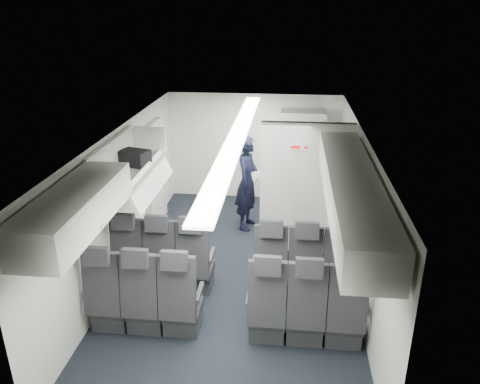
% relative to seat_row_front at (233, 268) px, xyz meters
% --- Properties ---
extents(cabin_shell, '(3.41, 6.01, 2.16)m').
position_rel_seat_row_front_xyz_m(cabin_shell, '(0.00, 0.53, 0.72)').
color(cabin_shell, black).
rests_on(cabin_shell, ground).
extents(seat_row_front, '(3.33, 0.56, 1.24)m').
position_rel_seat_row_front_xyz_m(seat_row_front, '(0.00, 0.00, 0.00)').
color(seat_row_front, black).
rests_on(seat_row_front, cabin_shell).
extents(seat_row_mid, '(3.33, 0.56, 1.24)m').
position_rel_seat_row_front_xyz_m(seat_row_mid, '(0.00, -0.90, 0.00)').
color(seat_row_mid, black).
rests_on(seat_row_mid, cabin_shell).
extents(overhead_bin_left_rear, '(0.53, 1.80, 0.40)m').
position_rel_seat_row_front_xyz_m(overhead_bin_left_rear, '(-1.40, -1.47, 1.46)').
color(overhead_bin_left_rear, silver).
rests_on(overhead_bin_left_rear, cabin_shell).
extents(overhead_bin_left_front_open, '(0.64, 1.70, 0.72)m').
position_rel_seat_row_front_xyz_m(overhead_bin_left_front_open, '(-1.44, 0.28, 1.33)').
color(overhead_bin_left_front_open, '#9E9E93').
rests_on(overhead_bin_left_front_open, cabin_shell).
extents(overhead_bin_right_rear, '(0.53, 1.80, 0.40)m').
position_rel_seat_row_front_xyz_m(overhead_bin_right_rear, '(1.40, -1.47, 1.46)').
color(overhead_bin_right_rear, silver).
rests_on(overhead_bin_right_rear, cabin_shell).
extents(overhead_bin_right_front, '(0.53, 1.70, 0.40)m').
position_rel_seat_row_front_xyz_m(overhead_bin_right_front, '(1.40, 0.28, 1.46)').
color(overhead_bin_right_front, silver).
rests_on(overhead_bin_right_front, cabin_shell).
extents(bulkhead_partition, '(1.40, 0.15, 2.13)m').
position_rel_seat_row_front_xyz_m(bulkhead_partition, '(0.98, 1.33, 0.67)').
color(bulkhead_partition, silver).
rests_on(bulkhead_partition, cabin_shell).
extents(galley_unit, '(0.85, 0.52, 1.90)m').
position_rel_seat_row_front_xyz_m(galley_unit, '(0.95, 3.25, 0.55)').
color(galley_unit, '#939399').
rests_on(galley_unit, cabin_shell).
extents(boarding_door, '(0.12, 1.27, 1.86)m').
position_rel_seat_row_front_xyz_m(boarding_door, '(-1.64, 2.09, 0.55)').
color(boarding_door, silver).
rests_on(boarding_door, cabin_shell).
extents(flight_attendant, '(0.52, 0.69, 1.70)m').
position_rel_seat_row_front_xyz_m(flight_attendant, '(0.00, 2.12, 0.45)').
color(flight_attendant, black).
rests_on(flight_attendant, ground).
extents(carry_on_bag, '(0.46, 0.38, 0.24)m').
position_rel_seat_row_front_xyz_m(carry_on_bag, '(-1.42, 0.48, 1.37)').
color(carry_on_bag, black).
rests_on(carry_on_bag, overhead_bin_left_front_open).
extents(papers, '(0.22, 0.05, 0.16)m').
position_rel_seat_row_front_xyz_m(papers, '(0.19, 2.07, 0.61)').
color(papers, white).
rests_on(papers, flight_attendant).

